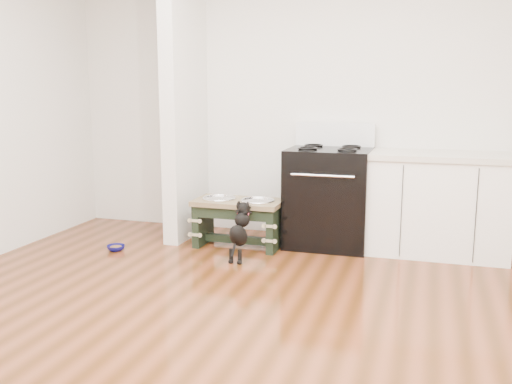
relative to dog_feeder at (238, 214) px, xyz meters
name	(u,v)px	position (x,y,z in m)	size (l,w,h in m)	color
ground	(225,333)	(0.55, -1.85, -0.32)	(5.00, 5.00, 0.00)	#47240C
room_shell	(222,62)	(0.55, -1.85, 1.30)	(5.00, 5.00, 5.00)	silver
partition_wall	(185,101)	(-0.63, 0.25, 1.03)	(0.15, 0.80, 2.70)	silver
oven_range	(329,196)	(0.80, 0.31, 0.16)	(0.76, 0.69, 1.14)	black
cabinet_run	(438,204)	(1.78, 0.33, 0.13)	(1.24, 0.64, 0.91)	white
dog_feeder	(238,214)	(0.00, 0.00, 0.00)	(0.82, 0.44, 0.46)	black
puppy	(240,229)	(0.15, -0.38, -0.05)	(0.14, 0.42, 0.50)	black
floor_bowl	(116,248)	(-1.03, -0.46, -0.29)	(0.20, 0.20, 0.05)	#0C0C55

